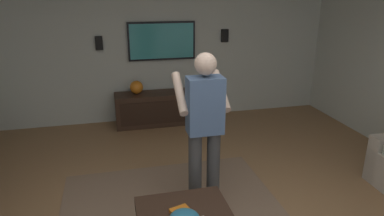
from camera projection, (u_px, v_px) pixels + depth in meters
name	position (u px, v px, depth m)	size (l,w,h in m)	color
wall_back_tv	(152.00, 42.00, 5.88)	(0.10, 6.46, 2.71)	#B2B7AD
media_console	(166.00, 108.00, 5.95)	(0.45, 1.70, 0.55)	#332116
tv	(162.00, 41.00, 5.82)	(0.05, 1.14, 0.64)	black
person_standing	(204.00, 121.00, 3.52)	(0.53, 0.53, 1.64)	#3F3F3F
book	(183.00, 214.00, 2.90)	(0.22, 0.16, 0.04)	orange
vase_round	(136.00, 87.00, 5.76)	(0.22, 0.22, 0.22)	orange
wall_speaker_left	(225.00, 36.00, 6.06)	(0.06, 0.12, 0.22)	black
wall_speaker_right	(99.00, 43.00, 5.60)	(0.06, 0.12, 0.22)	black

